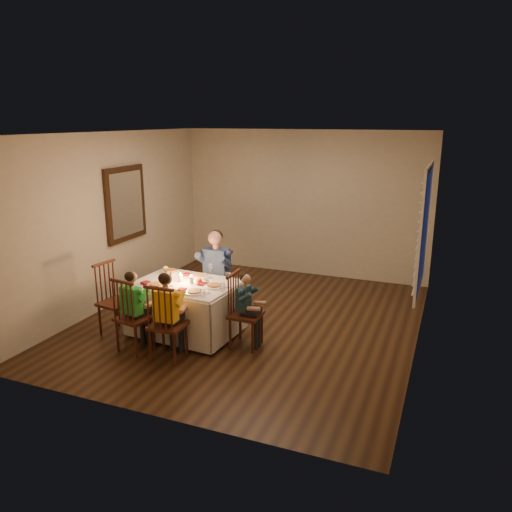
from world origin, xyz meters
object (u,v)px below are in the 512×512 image
at_px(chair_end, 246,346).
at_px(child_yellow, 170,358).
at_px(child_green, 137,349).
at_px(chair_near_right, 170,358).
at_px(chair_extra, 118,333).
at_px(dining_table, 186,297).
at_px(chair_adult, 217,315).
at_px(chair_near_left, 137,349).
at_px(adult, 217,315).
at_px(child_teal, 246,346).
at_px(serving_bowl, 171,273).

xyz_separation_m(chair_end, child_yellow, (-0.73, -0.65, 0.00)).
height_order(chair_end, child_green, child_green).
distance_m(chair_near_right, chair_end, 0.98).
height_order(chair_end, chair_extra, chair_extra).
distance_m(dining_table, chair_extra, 1.05).
height_order(chair_adult, chair_near_left, same).
relative_size(adult, child_green, 1.24).
bearing_deg(chair_adult, child_teal, -41.84).
relative_size(dining_table, serving_bowl, 6.95).
height_order(chair_extra, child_green, child_green).
height_order(chair_end, adult, adult).
xyz_separation_m(chair_near_left, chair_end, (1.23, 0.61, 0.00)).
bearing_deg(adult, serving_bowl, -131.75).
height_order(chair_near_right, chair_extra, chair_extra).
height_order(dining_table, child_yellow, dining_table).
bearing_deg(chair_near_left, chair_adult, -97.44).
xyz_separation_m(chair_extra, child_teal, (1.75, 0.27, 0.00)).
relative_size(chair_near_right, child_green, 0.94).
bearing_deg(chair_near_left, child_teal, -144.34).
height_order(chair_near_left, child_teal, same).
xyz_separation_m(chair_near_left, child_yellow, (0.50, -0.04, 0.00)).
relative_size(chair_near_right, chair_extra, 0.99).
xyz_separation_m(chair_adult, child_yellow, (0.08, -1.44, 0.00)).
distance_m(chair_extra, child_green, 0.62).
bearing_deg(dining_table, chair_extra, -153.20).
height_order(chair_extra, serving_bowl, serving_bowl).
distance_m(adult, child_yellow, 1.44).
xyz_separation_m(chair_adult, chair_near_left, (-0.42, -1.40, 0.00)).
distance_m(chair_near_left, child_teal, 1.37).
xyz_separation_m(chair_extra, serving_bowl, (0.49, 0.60, 0.73)).
height_order(child_green, child_teal, child_green).
distance_m(chair_extra, child_yellow, 1.09).
relative_size(chair_near_left, chair_end, 1.00).
bearing_deg(chair_near_left, chair_end, -144.34).
distance_m(adult, child_teal, 1.13).
xyz_separation_m(chair_near_right, child_teal, (0.73, 0.65, 0.00)).
bearing_deg(dining_table, serving_bowl, 150.05).
distance_m(adult, child_green, 1.46).
bearing_deg(adult, dining_table, -95.29).
bearing_deg(dining_table, chair_near_right, -72.65).
distance_m(chair_end, serving_bowl, 1.49).
bearing_deg(child_teal, adult, 45.15).
bearing_deg(chair_end, chair_near_left, 115.82).
bearing_deg(child_yellow, chair_extra, -22.67).
relative_size(dining_table, chair_end, 1.48).
bearing_deg(chair_adult, child_green, -104.27).
bearing_deg(dining_table, chair_near_left, -111.19).
height_order(dining_table, chair_near_right, dining_table).
bearing_deg(serving_bowl, adult, 45.69).
bearing_deg(child_green, chair_adult, -97.44).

